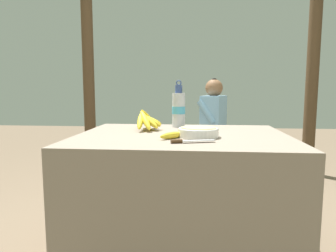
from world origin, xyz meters
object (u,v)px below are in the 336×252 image
at_px(support_post_far, 313,69).
at_px(wooden_bench, 196,145).
at_px(knife, 187,141).
at_px(serving_bowl, 198,132).
at_px(water_bottle, 179,109).
at_px(banana_bunch_green, 165,132).
at_px(loose_banana_front, 172,135).
at_px(support_post_near, 88,70).
at_px(banana_bunch_ripe, 147,120).
at_px(seated_vendor, 209,121).

bearing_deg(support_post_far, wooden_bench, -165.05).
bearing_deg(knife, serving_bowl, 57.15).
height_order(knife, wooden_bench, knife).
bearing_deg(water_bottle, serving_bowl, -73.11).
bearing_deg(water_bottle, banana_bunch_green, 100.44).
relative_size(loose_banana_front, wooden_bench, 0.11).
relative_size(knife, support_post_near, 0.09).
height_order(serving_bowl, banana_bunch_green, serving_bowl).
bearing_deg(loose_banana_front, support_post_near, 120.11).
relative_size(water_bottle, loose_banana_front, 2.19).
distance_m(loose_banana_front, wooden_bench, 1.70).
xyz_separation_m(banana_bunch_ripe, banana_bunch_green, (-0.02, 1.35, -0.27)).
bearing_deg(support_post_near, serving_bowl, -56.24).
height_order(serving_bowl, loose_banana_front, serving_bowl).
distance_m(knife, wooden_bench, 1.82).
distance_m(knife, support_post_far, 2.57).
distance_m(banana_bunch_ripe, support_post_far, 2.38).
xyz_separation_m(wooden_bench, support_post_near, (-1.30, 0.35, 0.83)).
relative_size(seated_vendor, support_post_near, 0.45).
relative_size(seated_vendor, support_post_far, 0.45).
relative_size(banana_bunch_ripe, support_post_far, 0.11).
relative_size(water_bottle, knife, 1.47).
relative_size(banana_bunch_ripe, loose_banana_front, 1.88).
bearing_deg(seated_vendor, banana_bunch_green, 17.79).
xyz_separation_m(loose_banana_front, support_post_far, (1.43, 2.01, 0.47)).
height_order(water_bottle, loose_banana_front, water_bottle).
relative_size(serving_bowl, seated_vendor, 0.20).
height_order(banana_bunch_green, support_post_near, support_post_near).
distance_m(banana_bunch_ripe, seated_vendor, 1.41).
bearing_deg(loose_banana_front, support_post_far, 54.46).
distance_m(serving_bowl, water_bottle, 0.46).
xyz_separation_m(serving_bowl, water_bottle, (-0.13, 0.43, 0.09)).
relative_size(banana_bunch_ripe, knife, 1.26).
relative_size(banana_bunch_ripe, support_post_near, 0.11).
xyz_separation_m(banana_bunch_ripe, loose_banana_front, (0.19, -0.31, -0.05)).
bearing_deg(support_post_near, water_bottle, -52.37).
distance_m(knife, seated_vendor, 1.78).
relative_size(wooden_bench, banana_bunch_green, 5.92).
height_order(knife, seated_vendor, seated_vendor).
distance_m(seated_vendor, support_post_far, 1.35).
distance_m(serving_bowl, wooden_bench, 1.64).
bearing_deg(loose_banana_front, serving_bowl, 24.80).
height_order(banana_bunch_green, support_post_far, support_post_far).
height_order(wooden_bench, support_post_far, support_post_far).
bearing_deg(banana_bunch_ripe, wooden_bench, 76.62).
height_order(water_bottle, knife, water_bottle).
distance_m(water_bottle, wooden_bench, 1.27).
relative_size(knife, wooden_bench, 0.16).
bearing_deg(wooden_bench, water_bottle, -96.27).
distance_m(banana_bunch_ripe, banana_bunch_green, 1.37).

